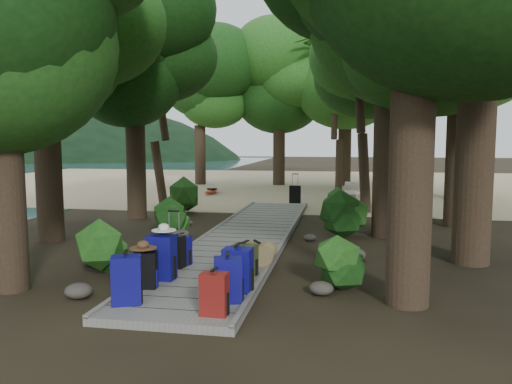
% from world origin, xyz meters
% --- Properties ---
extents(ground, '(120.00, 120.00, 0.00)m').
position_xyz_m(ground, '(0.00, 0.00, 0.00)').
color(ground, '#2D2516').
rests_on(ground, ground).
extents(sand_beach, '(40.00, 22.00, 0.02)m').
position_xyz_m(sand_beach, '(0.00, 16.00, 0.01)').
color(sand_beach, tan).
rests_on(sand_beach, ground).
extents(distant_hill, '(32.00, 16.00, 12.00)m').
position_xyz_m(distant_hill, '(-40.00, 48.00, 0.00)').
color(distant_hill, black).
rests_on(distant_hill, ground).
extents(boardwalk, '(2.00, 12.00, 0.12)m').
position_xyz_m(boardwalk, '(0.00, 1.00, 0.06)').
color(boardwalk, slate).
rests_on(boardwalk, ground).
extents(backpack_left_a, '(0.48, 0.41, 0.75)m').
position_xyz_m(backpack_left_a, '(-0.67, -4.39, 0.50)').
color(backpack_left_a, navy).
rests_on(backpack_left_a, boardwalk).
extents(backpack_left_b, '(0.38, 0.30, 0.63)m').
position_xyz_m(backpack_left_b, '(-0.70, -3.63, 0.43)').
color(backpack_left_b, black).
rests_on(backpack_left_b, boardwalk).
extents(backpack_left_c, '(0.44, 0.32, 0.80)m').
position_xyz_m(backpack_left_c, '(-0.64, -3.12, 0.52)').
color(backpack_left_c, navy).
rests_on(backpack_left_c, boardwalk).
extents(backpack_left_d, '(0.45, 0.39, 0.58)m').
position_xyz_m(backpack_left_d, '(-0.66, -2.16, 0.41)').
color(backpack_left_d, navy).
rests_on(backpack_left_d, boardwalk).
extents(backpack_right_a, '(0.36, 0.26, 0.62)m').
position_xyz_m(backpack_right_a, '(0.64, -4.60, 0.43)').
color(backpack_right_a, maroon).
rests_on(backpack_right_a, boardwalk).
extents(backpack_right_b, '(0.45, 0.36, 0.70)m').
position_xyz_m(backpack_right_b, '(0.70, -4.06, 0.47)').
color(backpack_right_b, navy).
rests_on(backpack_right_b, boardwalk).
extents(backpack_right_c, '(0.44, 0.33, 0.73)m').
position_xyz_m(backpack_right_c, '(0.73, -3.55, 0.48)').
color(backpack_right_c, navy).
rests_on(backpack_right_c, boardwalk).
extents(backpack_right_d, '(0.44, 0.37, 0.59)m').
position_xyz_m(backpack_right_d, '(0.66, -2.65, 0.41)').
color(backpack_right_d, '#363B1B').
rests_on(backpack_right_d, boardwalk).
extents(duffel_right_khaki, '(0.64, 0.71, 0.40)m').
position_xyz_m(duffel_right_khaki, '(0.73, -1.86, 0.32)').
color(duffel_right_khaki, olive).
rests_on(duffel_right_khaki, boardwalk).
extents(suitcase_on_boardwalk, '(0.41, 0.28, 0.57)m').
position_xyz_m(suitcase_on_boardwalk, '(-0.69, -2.35, 0.41)').
color(suitcase_on_boardwalk, black).
rests_on(suitcase_on_boardwalk, boardwalk).
extents(lone_suitcase_on_sand, '(0.43, 0.25, 0.66)m').
position_xyz_m(lone_suitcase_on_sand, '(0.49, 7.79, 0.35)').
color(lone_suitcase_on_sand, black).
rests_on(lone_suitcase_on_sand, sand_beach).
extents(hat_brown, '(0.42, 0.42, 0.12)m').
position_xyz_m(hat_brown, '(-0.72, -3.66, 0.81)').
color(hat_brown, '#51351E').
rests_on(hat_brown, backpack_left_b).
extents(hat_white, '(0.40, 0.40, 0.13)m').
position_xyz_m(hat_white, '(-0.60, -3.09, 0.99)').
color(hat_white, silver).
rests_on(hat_white, backpack_left_c).
extents(kayak, '(0.95, 3.31, 0.33)m').
position_xyz_m(kayak, '(-3.44, 10.42, 0.18)').
color(kayak, '#A8260E').
rests_on(kayak, sand_beach).
extents(sun_lounger, '(0.83, 1.85, 0.58)m').
position_xyz_m(sun_lounger, '(2.60, 10.56, 0.31)').
color(sun_lounger, silver).
rests_on(sun_lounger, sand_beach).
extents(tree_right_c, '(5.27, 5.27, 9.11)m').
position_xyz_m(tree_right_c, '(3.29, 1.81, 4.56)').
color(tree_right_c, black).
rests_on(tree_right_c, ground).
extents(tree_right_d, '(5.39, 5.39, 9.89)m').
position_xyz_m(tree_right_d, '(5.36, 3.70, 4.94)').
color(tree_right_d, black).
rests_on(tree_right_d, ground).
extents(tree_right_e, '(4.94, 4.94, 8.89)m').
position_xyz_m(tree_right_e, '(3.72, 7.27, 4.44)').
color(tree_right_e, black).
rests_on(tree_right_e, ground).
extents(tree_right_f, '(5.57, 5.57, 9.95)m').
position_xyz_m(tree_right_f, '(6.68, 10.20, 4.97)').
color(tree_right_f, black).
rests_on(tree_right_f, ground).
extents(tree_left_a, '(4.44, 4.44, 7.40)m').
position_xyz_m(tree_left_a, '(-2.91, -3.74, 3.70)').
color(tree_left_a, black).
rests_on(tree_left_a, ground).
extents(tree_left_b, '(4.82, 4.82, 8.68)m').
position_xyz_m(tree_left_b, '(-4.56, -0.05, 4.34)').
color(tree_left_b, black).
rests_on(tree_left_b, ground).
extents(tree_left_c, '(4.80, 4.80, 8.34)m').
position_xyz_m(tree_left_c, '(-3.96, 3.58, 4.17)').
color(tree_left_c, black).
rests_on(tree_left_c, ground).
extents(tree_back_a, '(5.22, 5.22, 9.03)m').
position_xyz_m(tree_back_a, '(-1.12, 15.45, 4.51)').
color(tree_back_a, black).
rests_on(tree_back_a, ground).
extents(tree_back_b, '(5.35, 5.35, 9.56)m').
position_xyz_m(tree_back_b, '(2.29, 15.71, 4.78)').
color(tree_back_b, black).
rests_on(tree_back_b, ground).
extents(tree_back_c, '(5.22, 5.22, 9.40)m').
position_xyz_m(tree_back_c, '(4.87, 15.40, 4.70)').
color(tree_back_c, black).
rests_on(tree_back_c, ground).
extents(tree_back_d, '(4.99, 4.99, 8.31)m').
position_xyz_m(tree_back_d, '(-5.30, 15.02, 4.16)').
color(tree_back_d, black).
rests_on(tree_back_d, ground).
extents(palm_right_a, '(4.59, 4.59, 7.82)m').
position_xyz_m(palm_right_a, '(3.15, 6.19, 3.91)').
color(palm_right_a, '#153D11').
rests_on(palm_right_a, ground).
extents(palm_right_b, '(4.34, 4.34, 8.38)m').
position_xyz_m(palm_right_b, '(5.00, 11.44, 4.19)').
color(palm_right_b, '#153D11').
rests_on(palm_right_b, ground).
extents(palm_right_c, '(4.52, 4.52, 7.20)m').
position_xyz_m(palm_right_c, '(2.29, 13.17, 3.60)').
color(palm_right_c, '#153D11').
rests_on(palm_right_c, ground).
extents(palm_left_a, '(4.44, 4.44, 7.06)m').
position_xyz_m(palm_left_a, '(-4.54, 6.67, 3.53)').
color(palm_left_a, '#153D11').
rests_on(palm_left_a, ground).
extents(rock_left_a, '(0.43, 0.38, 0.23)m').
position_xyz_m(rock_left_a, '(-1.65, -3.95, 0.12)').
color(rock_left_a, '#4C473F').
rests_on(rock_left_a, ground).
extents(rock_left_b, '(0.32, 0.29, 0.18)m').
position_xyz_m(rock_left_b, '(-2.44, -2.11, 0.09)').
color(rock_left_b, '#4C473F').
rests_on(rock_left_b, ground).
extents(rock_left_c, '(0.44, 0.40, 0.24)m').
position_xyz_m(rock_left_c, '(-1.61, 0.69, 0.12)').
color(rock_left_c, '#4C473F').
rests_on(rock_left_c, ground).
extents(rock_left_d, '(0.27, 0.24, 0.15)m').
position_xyz_m(rock_left_d, '(-2.02, 2.57, 0.07)').
color(rock_left_d, '#4C473F').
rests_on(rock_left_d, ground).
extents(rock_right_a, '(0.38, 0.35, 0.21)m').
position_xyz_m(rock_right_a, '(1.96, -3.14, 0.11)').
color(rock_right_a, '#4C473F').
rests_on(rock_right_a, ground).
extents(rock_right_b, '(0.46, 0.42, 0.25)m').
position_xyz_m(rock_right_b, '(2.50, -0.81, 0.13)').
color(rock_right_b, '#4C473F').
rests_on(rock_right_b, ground).
extents(rock_right_c, '(0.29, 0.27, 0.16)m').
position_xyz_m(rock_right_c, '(1.51, 1.00, 0.08)').
color(rock_right_c, '#4C473F').
rests_on(rock_right_c, ground).
extents(shrub_left_a, '(0.94, 0.94, 0.85)m').
position_xyz_m(shrub_left_a, '(-2.03, -2.58, 0.42)').
color(shrub_left_a, '#194B16').
rests_on(shrub_left_a, ground).
extents(shrub_left_b, '(0.93, 0.93, 0.83)m').
position_xyz_m(shrub_left_b, '(-1.78, 0.89, 0.42)').
color(shrub_left_b, '#194B16').
rests_on(shrub_left_b, ground).
extents(shrub_left_c, '(1.11, 1.11, 1.00)m').
position_xyz_m(shrub_left_c, '(-2.92, 4.88, 0.50)').
color(shrub_left_c, '#194B16').
rests_on(shrub_left_c, ground).
extents(shrub_right_a, '(0.87, 0.87, 0.78)m').
position_xyz_m(shrub_right_a, '(2.29, -2.62, 0.39)').
color(shrub_right_a, '#194B16').
rests_on(shrub_right_a, ground).
extents(shrub_right_b, '(1.27, 1.27, 1.14)m').
position_xyz_m(shrub_right_b, '(2.31, 1.58, 0.57)').
color(shrub_right_b, '#194B16').
rests_on(shrub_right_b, ground).
extents(shrub_right_c, '(0.80, 0.80, 0.72)m').
position_xyz_m(shrub_right_c, '(2.28, 5.18, 0.36)').
color(shrub_right_c, '#194B16').
rests_on(shrub_right_c, ground).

